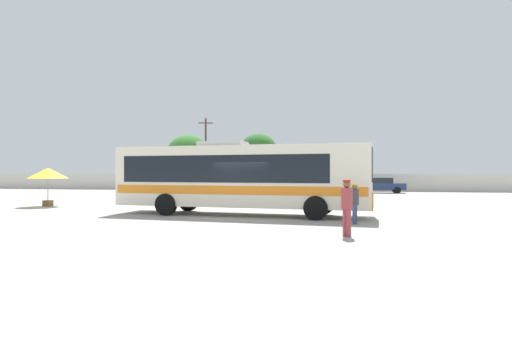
{
  "coord_description": "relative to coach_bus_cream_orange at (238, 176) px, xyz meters",
  "views": [
    {
      "loc": [
        3.93,
        -19.39,
        2.04
      ],
      "look_at": [
        -0.19,
        4.46,
        2.15
      ],
      "focal_mm": 29.75,
      "sensor_mm": 36.0,
      "label": 1
    }
  ],
  "objects": [
    {
      "name": "coach_bus_cream_orange",
      "position": [
        0.0,
        0.0,
        0.0
      ],
      "size": [
        12.4,
        3.89,
        3.53
      ],
      "color": "silver",
      "rests_on": "ground_plane"
    },
    {
      "name": "utility_pole_near",
      "position": [
        -10.67,
        30.37,
        2.66
      ],
      "size": [
        1.77,
        0.58,
        8.73
      ],
      "color": "#4C3823",
      "rests_on": "ground_plane"
    },
    {
      "name": "passenger_waiting_on_apron",
      "position": [
        4.86,
        -6.13,
        -0.86
      ],
      "size": [
        0.51,
        0.51,
        1.81
      ],
      "color": "#99383D",
      "rests_on": "ground_plane"
    },
    {
      "name": "ground_plane",
      "position": [
        0.37,
        9.47,
        -1.89
      ],
      "size": [
        300.0,
        300.0,
        0.0
      ],
      "primitive_type": "plane",
      "color": "#A3A099"
    },
    {
      "name": "parked_car_third_red",
      "position": [
        3.64,
        23.63,
        -1.1
      ],
      "size": [
        4.68,
        2.28,
        1.49
      ],
      "color": "red",
      "rests_on": "ground_plane"
    },
    {
      "name": "roadside_tree_left",
      "position": [
        -13.19,
        31.2,
        2.62
      ],
      "size": [
        5.34,
        5.34,
        6.78
      ],
      "color": "brown",
      "rests_on": "ground_plane"
    },
    {
      "name": "roadside_tree_midleft",
      "position": [
        -4.28,
        31.49,
        3.03
      ],
      "size": [
        4.44,
        4.44,
        6.81
      ],
      "color": "brown",
      "rests_on": "ground_plane"
    },
    {
      "name": "parked_car_second_red",
      "position": [
        -1.7,
        23.77,
        -1.1
      ],
      "size": [
        4.22,
        2.19,
        1.49
      ],
      "color": "red",
      "rests_on": "ground_plane"
    },
    {
      "name": "perimeter_wall",
      "position": [
        0.37,
        27.3,
        -0.94
      ],
      "size": [
        80.0,
        0.3,
        1.89
      ],
      "primitive_type": "cube",
      "color": "beige",
      "rests_on": "ground_plane"
    },
    {
      "name": "attendant_by_bus_door",
      "position": [
        5.31,
        -2.77,
        -0.97
      ],
      "size": [
        0.41,
        0.41,
        1.6
      ],
      "color": "#33476B",
      "rests_on": "ground_plane"
    },
    {
      "name": "vendor_umbrella_secondary_yellow",
      "position": [
        -12.41,
        3.1,
        0.08
      ],
      "size": [
        2.31,
        2.31,
        2.32
      ],
      "color": "gray",
      "rests_on": "ground_plane"
    },
    {
      "name": "parked_car_rightmost_dark_blue",
      "position": [
        9.39,
        23.7,
        -1.09
      ],
      "size": [
        4.49,
        2.05,
        1.51
      ],
      "color": "navy",
      "rests_on": "ground_plane"
    },
    {
      "name": "parked_car_leftmost_maroon",
      "position": [
        -8.47,
        23.58,
        -1.11
      ],
      "size": [
        4.53,
        2.14,
        1.46
      ],
      "color": "maroon",
      "rests_on": "ground_plane"
    }
  ]
}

